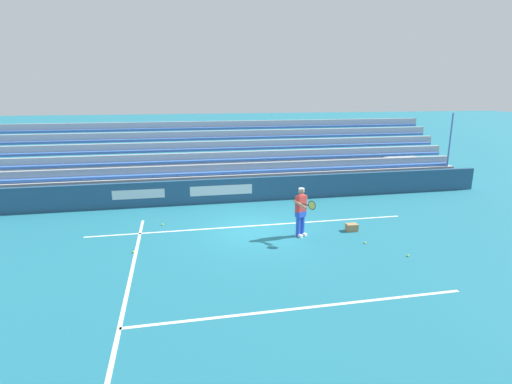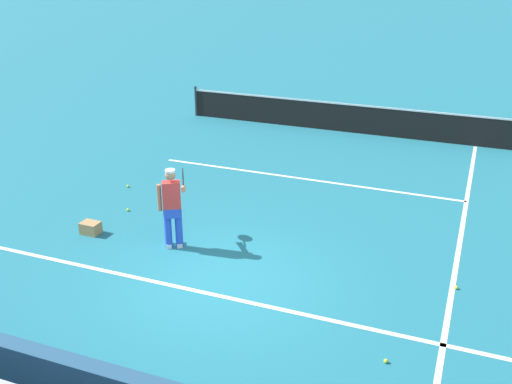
# 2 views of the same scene
# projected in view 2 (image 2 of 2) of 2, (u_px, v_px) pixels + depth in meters

# --- Properties ---
(ground_plane) EXTENTS (160.00, 160.00, 0.00)m
(ground_plane) POSITION_uv_depth(u_px,v_px,m) (219.00, 280.00, 11.23)
(ground_plane) COLOR #1E6B7F
(court_baseline_white) EXTENTS (12.00, 0.10, 0.01)m
(court_baseline_white) POSITION_uv_depth(u_px,v_px,m) (208.00, 293.00, 10.80)
(court_baseline_white) COLOR white
(court_baseline_white) RESTS_ON ground
(court_sideline_white) EXTENTS (0.10, 12.00, 0.01)m
(court_sideline_white) POSITION_uv_depth(u_px,v_px,m) (462.00, 227.00, 13.29)
(court_sideline_white) COLOR white
(court_sideline_white) RESTS_ON ground
(court_service_line_white) EXTENTS (8.22, 0.10, 0.01)m
(court_service_line_white) POSITION_uv_depth(u_px,v_px,m) (305.00, 179.00, 15.95)
(court_service_line_white) COLOR white
(court_service_line_white) RESTS_ON ground
(tennis_player) EXTENTS (0.56, 1.07, 1.71)m
(tennis_player) POSITION_uv_depth(u_px,v_px,m) (173.00, 207.00, 12.11)
(tennis_player) COLOR blue
(tennis_player) RESTS_ON ground
(ball_box_cardboard) EXTENTS (0.41, 0.31, 0.26)m
(ball_box_cardboard) POSITION_uv_depth(u_px,v_px,m) (91.00, 228.00, 12.96)
(ball_box_cardboard) COLOR #A87F51
(ball_box_cardboard) RESTS_ON ground
(tennis_ball_far_right) EXTENTS (0.07, 0.07, 0.07)m
(tennis_ball_far_right) POSITION_uv_depth(u_px,v_px,m) (128.00, 186.00, 15.41)
(tennis_ball_far_right) COLOR #CCE533
(tennis_ball_far_right) RESTS_ON ground
(tennis_ball_midcourt) EXTENTS (0.07, 0.07, 0.07)m
(tennis_ball_midcourt) POSITION_uv_depth(u_px,v_px,m) (386.00, 361.00, 9.02)
(tennis_ball_midcourt) COLOR #CCE533
(tennis_ball_midcourt) RESTS_ON ground
(tennis_ball_stray_back) EXTENTS (0.07, 0.07, 0.07)m
(tennis_ball_stray_back) POSITION_uv_depth(u_px,v_px,m) (128.00, 210.00, 14.06)
(tennis_ball_stray_back) COLOR #CCE533
(tennis_ball_stray_back) RESTS_ON ground
(tennis_ball_on_baseline) EXTENTS (0.07, 0.07, 0.07)m
(tennis_ball_on_baseline) POSITION_uv_depth(u_px,v_px,m) (456.00, 287.00, 10.92)
(tennis_ball_on_baseline) COLOR #CCE533
(tennis_ball_on_baseline) RESTS_ON ground
(tennis_net) EXTENTS (11.09, 0.09, 1.07)m
(tennis_net) POSITION_uv_depth(u_px,v_px,m) (346.00, 117.00, 19.66)
(tennis_net) COLOR #33383D
(tennis_net) RESTS_ON ground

